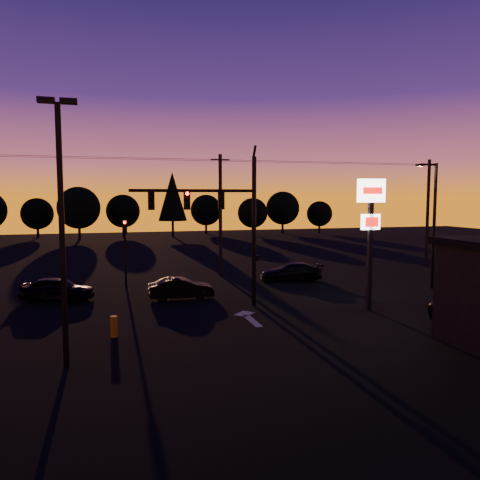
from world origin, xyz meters
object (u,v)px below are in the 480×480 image
object	(u,v)px
streetlight	(433,220)
parking_lot_light	(61,215)
bollard	(114,327)
pylon_sign	(371,216)
car_mid	(181,288)
car_left	(58,289)
secondary_signal	(125,243)
car_right	(291,272)
traffic_signal_mast	(225,215)
suv_parked	(475,316)

from	to	relation	value
streetlight	parking_lot_light	bearing A→B (deg)	-158.35
bollard	parking_lot_light	bearing A→B (deg)	-117.55
pylon_sign	car_mid	xyz separation A→B (m)	(-9.05, 5.27, -4.30)
parking_lot_light	car_left	bearing A→B (deg)	97.08
secondary_signal	streetlight	bearing A→B (deg)	-17.56
secondary_signal	streetlight	world-z (taller)	streetlight
car_left	car_right	size ratio (longest dim) A/B	0.93
car_mid	traffic_signal_mast	bearing A→B (deg)	-143.70
secondary_signal	car_right	world-z (taller)	secondary_signal
secondary_signal	car_mid	size ratio (longest dim) A/B	1.17
bollard	car_right	size ratio (longest dim) A/B	0.21
car_right	traffic_signal_mast	bearing A→B (deg)	-32.55
car_mid	car_left	bearing A→B (deg)	80.37
pylon_sign	bollard	world-z (taller)	pylon_sign
parking_lot_light	bollard	distance (m)	5.98
traffic_signal_mast	parking_lot_light	world-z (taller)	parking_lot_light
secondary_signal	car_left	distance (m)	5.61
bollard	streetlight	bearing A→B (deg)	15.20
bollard	car_mid	xyz separation A→B (m)	(3.81, 6.64, 0.17)
traffic_signal_mast	suv_parked	xyz separation A→B (m)	(9.70, -7.03, -4.32)
car_mid	suv_parked	bearing A→B (deg)	-128.97
car_left	suv_parked	distance (m)	21.55
parking_lot_light	bollard	world-z (taller)	parking_lot_light
traffic_signal_mast	car_left	xyz separation A→B (m)	(-8.78, 4.06, -4.25)
bollard	car_left	world-z (taller)	car_left
traffic_signal_mast	car_left	size ratio (longest dim) A/B	2.13
car_mid	suv_parked	distance (m)	15.23
car_left	pylon_sign	bearing A→B (deg)	-95.21
secondary_signal	streetlight	size ratio (longest dim) A/B	0.54
car_left	car_right	xyz separation A→B (m)	(15.15, 2.43, -0.06)
traffic_signal_mast	suv_parked	bearing A→B (deg)	-35.93
traffic_signal_mast	bollard	bearing A→B (deg)	-146.19
traffic_signal_mast	streetlight	world-z (taller)	traffic_signal_mast
car_left	car_right	distance (m)	15.34
car_mid	streetlight	bearing A→B (deg)	-93.43
parking_lot_light	car_right	xyz separation A→B (m)	(13.77, 13.49, -4.64)
secondary_signal	pylon_sign	size ratio (longest dim) A/B	0.64
streetlight	car_left	bearing A→B (deg)	173.60
secondary_signal	car_right	distance (m)	11.53
pylon_sign	car_left	size ratio (longest dim) A/B	1.69
traffic_signal_mast	suv_parked	world-z (taller)	traffic_signal_mast
pylon_sign	suv_parked	xyz separation A→B (m)	(2.60, -4.54, -4.30)
pylon_sign	car_right	world-z (taller)	pylon_sign
streetlight	car_left	xyz separation A→B (m)	(-22.78, 2.56, -3.73)
car_right	car_left	bearing A→B (deg)	-68.99
traffic_signal_mast	secondary_signal	size ratio (longest dim) A/B	1.97
streetlight	suv_parked	distance (m)	10.29
car_mid	pylon_sign	bearing A→B (deg)	-119.09
pylon_sign	suv_parked	distance (m)	6.77
secondary_signal	pylon_sign	distance (m)	15.75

